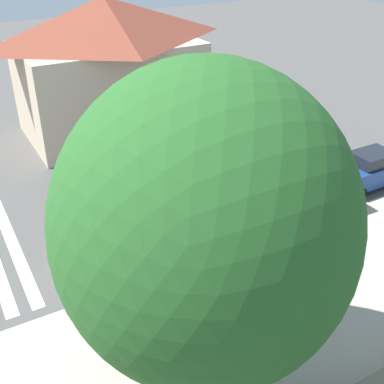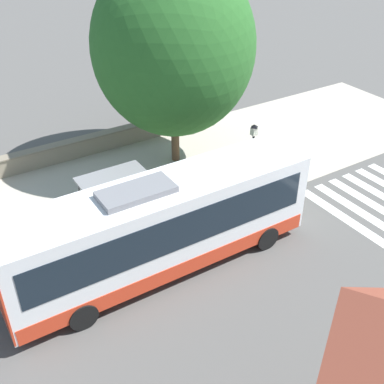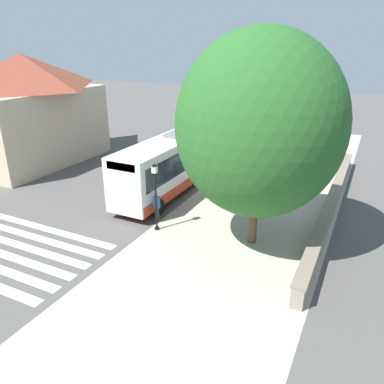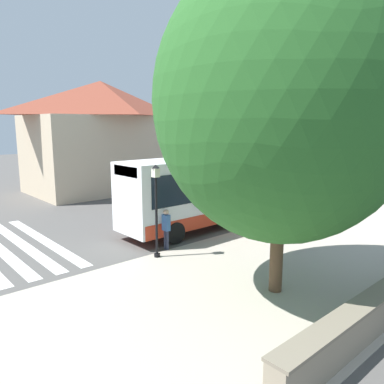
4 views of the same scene
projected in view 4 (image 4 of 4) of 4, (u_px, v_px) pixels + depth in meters
The scene contains 10 objects.
ground_plane at pixel (254, 226), 19.78m from camera, with size 120.00×120.00×0.00m, color #514F4C.
sidewalk_plaza at pixel (335, 246), 16.47m from camera, with size 9.00×44.00×0.02m.
background_building at pixel (102, 135), 30.09m from camera, with size 7.82×11.61×8.67m.
bus at pixel (221, 187), 20.07m from camera, with size 2.61×11.72×3.86m.
bus_shelter at pixel (276, 193), 17.84m from camera, with size 1.74×2.80×2.52m.
pedestrian at pixel (166, 226), 15.89m from camera, with size 0.34×0.23×1.77m.
bench at pixel (319, 217), 19.74m from camera, with size 0.40×1.75×0.88m.
street_lamp_near at pixel (156, 203), 14.73m from camera, with size 0.28×0.28×3.77m.
shade_tree at pixel (283, 101), 11.01m from camera, with size 7.70×7.70×10.22m.
parked_car_behind_bus at pixel (320, 187), 26.26m from camera, with size 1.96×4.14×1.98m.
Camera 4 is at (-12.13, 15.18, 5.30)m, focal length 35.00 mm.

